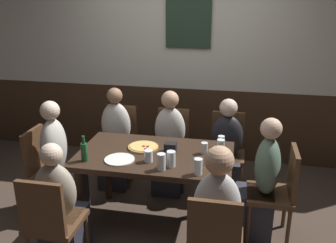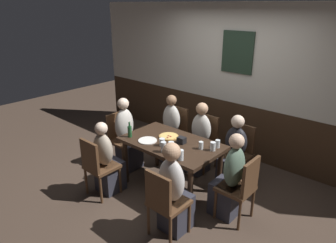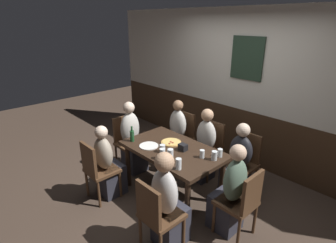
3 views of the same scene
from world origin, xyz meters
name	(u,v)px [view 1 (image 1 of 3)]	position (x,y,z in m)	size (l,w,h in m)	color
ground_plane	(156,222)	(0.00, 0.00, 0.00)	(12.00, 12.00, 0.00)	#423328
wall_back	(184,61)	(0.00, 1.65, 1.30)	(6.40, 0.13, 2.60)	#3D2819
dining_table	(155,163)	(0.00, 0.00, 0.65)	(1.42, 0.85, 0.74)	black
chair_head_east	(279,189)	(1.13, 0.00, 0.50)	(0.40, 0.40, 0.88)	#513521
chair_head_west	(46,166)	(-1.13, 0.00, 0.50)	(0.40, 0.40, 0.88)	#513521
chair_right_far	(227,147)	(0.62, 0.84, 0.50)	(0.40, 0.40, 0.88)	#513521
chair_left_far	(120,139)	(-0.62, 0.84, 0.50)	(0.40, 0.40, 0.88)	#513521
chair_left_near	(51,220)	(-0.62, -0.84, 0.50)	(0.40, 0.40, 0.88)	#513521
chair_mid_far	(172,143)	(0.00, 0.84, 0.50)	(0.40, 0.40, 0.88)	#513521
chair_right_near	(214,241)	(0.62, -0.84, 0.50)	(0.40, 0.40, 0.88)	#513521
person_head_east	(260,188)	(0.96, 0.00, 0.48)	(0.37, 0.34, 1.15)	#2D2D38
person_head_west	(60,168)	(-0.96, 0.00, 0.50)	(0.37, 0.34, 1.18)	#2D2D38
person_right_far	(226,157)	(0.62, 0.67, 0.46)	(0.34, 0.37, 1.09)	#2D2D38
person_left_far	(116,146)	(-0.62, 0.68, 0.48)	(0.34, 0.37, 1.15)	#2D2D38
person_left_near	(61,213)	(-0.62, -0.67, 0.45)	(0.34, 0.37, 1.09)	#2D2D38
person_mid_far	(169,150)	(0.00, 0.68, 0.48)	(0.34, 0.37, 1.15)	#2D2D38
person_right_near	(216,227)	(0.62, -0.68, 0.50)	(0.34, 0.37, 1.17)	#2D2D38
pizza	(143,147)	(-0.14, 0.10, 0.75)	(0.29, 0.29, 0.03)	tan
beer_glass_half	(204,149)	(0.44, 0.09, 0.79)	(0.06, 0.06, 0.11)	silver
tumbler_short	(148,157)	(-0.02, -0.18, 0.79)	(0.08, 0.08, 0.11)	silver
tumbler_water	(221,146)	(0.59, 0.16, 0.79)	(0.07, 0.07, 0.12)	silver
pint_glass_stout	(171,160)	(0.20, -0.23, 0.80)	(0.08, 0.08, 0.14)	silver
highball_clear	(198,168)	(0.44, -0.33, 0.80)	(0.07, 0.07, 0.14)	silver
pint_glass_amber	(161,162)	(0.13, -0.31, 0.81)	(0.07, 0.07, 0.14)	silver
beer_glass_tall	(221,142)	(0.59, 0.28, 0.79)	(0.06, 0.06, 0.11)	silver
beer_bottle_green	(84,151)	(-0.57, -0.27, 0.83)	(0.06, 0.06, 0.23)	#194723
plate_white_large	(119,160)	(-0.27, -0.20, 0.75)	(0.27, 0.27, 0.01)	white
condiment_caddy	(170,147)	(0.13, 0.06, 0.79)	(0.11, 0.09, 0.09)	black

